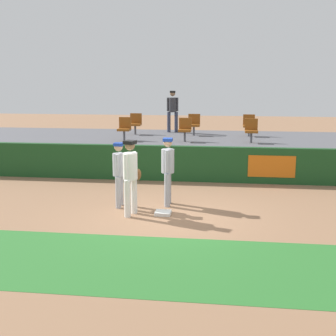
% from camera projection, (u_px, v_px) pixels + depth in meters
% --- Properties ---
extents(ground_plane, '(60.00, 60.00, 0.00)m').
position_uv_depth(ground_plane, '(167.00, 216.00, 11.28)').
color(ground_plane, '#936B4C').
extents(grass_foreground_strip, '(18.00, 2.80, 0.01)m').
position_uv_depth(grass_foreground_strip, '(147.00, 263.00, 8.42)').
color(grass_foreground_strip, '#2D722D').
rests_on(grass_foreground_strip, ground_plane).
extents(first_base, '(0.40, 0.40, 0.08)m').
position_uv_depth(first_base, '(163.00, 213.00, 11.39)').
color(first_base, white).
rests_on(first_base, ground_plane).
extents(player_fielder_home, '(0.48, 0.54, 1.89)m').
position_uv_depth(player_fielder_home, '(131.00, 173.00, 11.14)').
color(player_fielder_home, white).
rests_on(player_fielder_home, ground_plane).
extents(player_runner_visitor, '(0.36, 0.51, 1.83)m').
position_uv_depth(player_runner_visitor, '(168.00, 167.00, 12.05)').
color(player_runner_visitor, '#9EA3AD').
rests_on(player_runner_visitor, ground_plane).
extents(player_coach_visitor, '(0.33, 0.48, 1.72)m').
position_uv_depth(player_coach_visitor, '(119.00, 170.00, 11.92)').
color(player_coach_visitor, '#9EA3AD').
rests_on(player_coach_visitor, ground_plane).
extents(field_wall, '(18.00, 0.26, 1.18)m').
position_uv_depth(field_wall, '(183.00, 164.00, 14.97)').
color(field_wall, '#19471E').
rests_on(field_wall, ground_plane).
extents(bleacher_platform, '(18.00, 4.80, 1.13)m').
position_uv_depth(bleacher_platform, '(189.00, 152.00, 17.48)').
color(bleacher_platform, '#59595E').
rests_on(bleacher_platform, ground_plane).
extents(seat_front_left, '(0.44, 0.44, 0.84)m').
position_uv_depth(seat_front_left, '(124.00, 127.00, 16.46)').
color(seat_front_left, '#4C4C51').
rests_on(seat_front_left, bleacher_platform).
extents(seat_back_right, '(0.45, 0.44, 0.84)m').
position_uv_depth(seat_back_right, '(249.00, 124.00, 17.64)').
color(seat_back_right, '#4C4C51').
rests_on(seat_back_right, bleacher_platform).
extents(seat_front_right, '(0.45, 0.44, 0.84)m').
position_uv_depth(seat_front_right, '(251.00, 129.00, 15.89)').
color(seat_front_right, '#4C4C51').
rests_on(seat_front_right, bleacher_platform).
extents(seat_front_center, '(0.45, 0.44, 0.84)m').
position_uv_depth(seat_front_center, '(185.00, 128.00, 16.18)').
color(seat_front_center, '#4C4C51').
rests_on(seat_front_center, bleacher_platform).
extents(seat_back_left, '(0.47, 0.44, 0.84)m').
position_uv_depth(seat_back_left, '(135.00, 123.00, 18.20)').
color(seat_back_left, '#4C4C51').
rests_on(seat_back_left, bleacher_platform).
extents(seat_back_center, '(0.47, 0.44, 0.84)m').
position_uv_depth(seat_back_center, '(194.00, 123.00, 17.91)').
color(seat_back_center, '#4C4C51').
rests_on(seat_back_center, bleacher_platform).
extents(spectator_hooded, '(0.48, 0.37, 1.72)m').
position_uv_depth(spectator_hooded, '(173.00, 108.00, 18.79)').
color(spectator_hooded, '#33384C').
rests_on(spectator_hooded, bleacher_platform).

